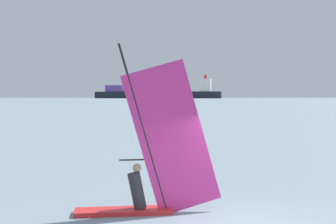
# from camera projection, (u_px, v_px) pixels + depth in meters

# --- Properties ---
(windsurfer) EXTENTS (3.45, 2.11, 4.40)m
(windsurfer) POSITION_uv_depth(u_px,v_px,m) (150.00, 168.00, 11.46)
(windsurfer) COLOR red
(windsurfer) RESTS_ON ground_plane
(cargo_ship) EXTENTS (204.08, 60.47, 36.63)m
(cargo_ship) POSITION_uv_depth(u_px,v_px,m) (157.00, 93.00, 723.49)
(cargo_ship) COLOR black
(cargo_ship) RESTS_ON ground_plane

